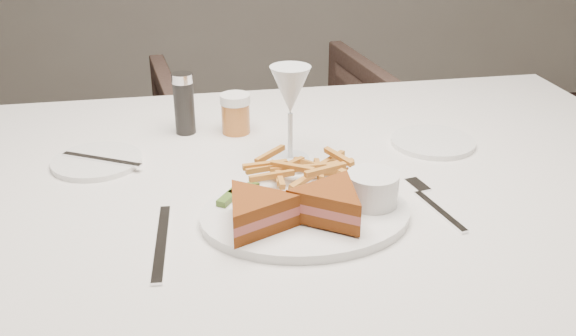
# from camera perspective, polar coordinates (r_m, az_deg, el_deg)

# --- Properties ---
(chair_far) EXTENTS (0.84, 0.80, 0.73)m
(chair_far) POSITION_cam_1_polar(r_m,az_deg,el_deg) (2.13, -1.12, 1.20)
(chair_far) COLOR #48342C
(chair_far) RESTS_ON ground
(table_setting) EXTENTS (0.79, 0.55, 0.18)m
(table_setting) POSITION_cam_1_polar(r_m,az_deg,el_deg) (1.04, 0.27, -0.34)
(table_setting) COLOR white
(table_setting) RESTS_ON table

